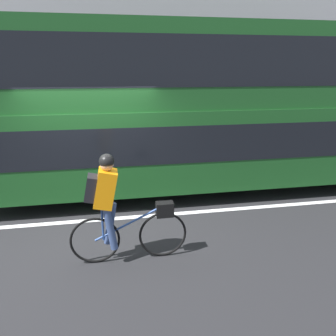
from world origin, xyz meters
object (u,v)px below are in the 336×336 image
(cyclist_on_bike, at_px, (116,206))
(trash_bin, at_px, (262,133))
(bus, at_px, (221,102))
(street_sign_post, at_px, (163,108))

(cyclist_on_bike, bearing_deg, trash_bin, 49.57)
(bus, bearing_deg, cyclist_on_bike, -131.24)
(cyclist_on_bike, bearing_deg, bus, 48.76)
(trash_bin, bearing_deg, street_sign_post, -179.90)
(bus, xyz_separation_m, cyclist_on_bike, (-2.56, -2.92, -1.16))
(trash_bin, height_order, street_sign_post, street_sign_post)
(bus, xyz_separation_m, street_sign_post, (-0.78, 3.35, -0.51))
(trash_bin, xyz_separation_m, street_sign_post, (-3.57, -0.01, 0.97))
(street_sign_post, bearing_deg, cyclist_on_bike, -105.79)
(trash_bin, bearing_deg, cyclist_on_bike, -130.43)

